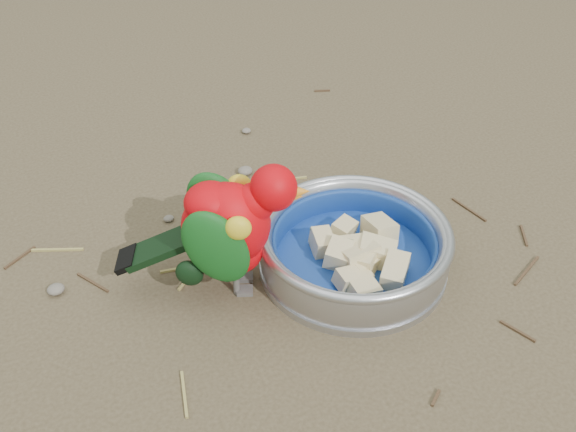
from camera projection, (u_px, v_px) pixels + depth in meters
name	position (u px, v px, depth m)	size (l,w,h in m)	color
ground	(269.00, 279.00, 0.79)	(60.00, 60.00, 0.00)	brown
food_bowl	(353.00, 262.00, 0.80)	(0.23, 0.23, 0.02)	#B2B2BA
bowl_wall	(354.00, 244.00, 0.78)	(0.23, 0.23, 0.04)	#B2B2BA
fruit_wedges	(354.00, 248.00, 0.78)	(0.14, 0.14, 0.03)	beige
lory_parrot	(230.00, 234.00, 0.73)	(0.10, 0.20, 0.16)	red
ground_debris	(233.00, 232.00, 0.85)	(0.90, 0.80, 0.01)	#A3944E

